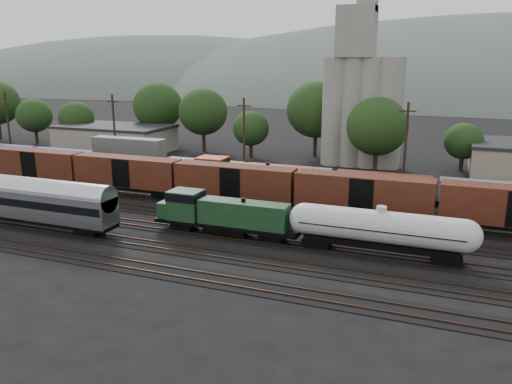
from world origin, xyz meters
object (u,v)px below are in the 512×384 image
(green_locomotive, at_px, (219,213))
(tank_car_a, at_px, (380,229))
(passenger_coach, at_px, (21,198))
(grain_silo, at_px, (361,99))
(orange_locomotive, at_px, (245,177))

(green_locomotive, height_order, tank_car_a, tank_car_a)
(green_locomotive, relative_size, passenger_coach, 0.67)
(passenger_coach, relative_size, grain_silo, 0.79)
(tank_car_a, height_order, orange_locomotive, orange_locomotive)
(green_locomotive, height_order, passenger_coach, passenger_coach)
(green_locomotive, relative_size, tank_car_a, 0.91)
(orange_locomotive, height_order, grain_silo, grain_silo)
(passenger_coach, xyz_separation_m, orange_locomotive, (17.52, 20.00, -0.54))
(tank_car_a, xyz_separation_m, passenger_coach, (-36.90, -5.00, 0.56))
(grain_silo, bearing_deg, orange_locomotive, -111.49)
(green_locomotive, height_order, orange_locomotive, orange_locomotive)
(tank_car_a, bearing_deg, passenger_coach, -172.28)
(tank_car_a, height_order, grain_silo, grain_silo)
(orange_locomotive, xyz_separation_m, grain_silo, (10.24, 26.00, 8.60))
(green_locomotive, xyz_separation_m, grain_silo, (6.87, 41.00, 8.91))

